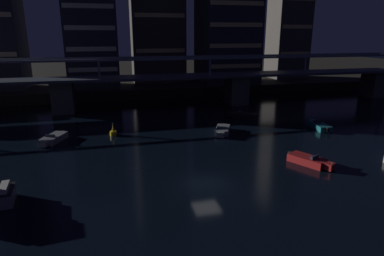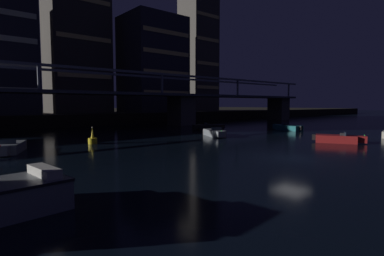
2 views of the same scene
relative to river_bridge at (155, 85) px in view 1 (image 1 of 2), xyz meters
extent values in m
plane|color=black|center=(0.00, -33.96, -4.36)|extent=(400.00, 400.00, 0.00)
cube|color=black|center=(0.00, 48.01, -3.26)|extent=(240.00, 80.00, 2.20)
cube|color=#4C4944|center=(-16.22, 0.01, -1.58)|extent=(3.60, 4.40, 5.55)
cube|color=#4C4944|center=(16.22, 0.01, -1.58)|extent=(3.60, 4.40, 5.55)
cube|color=#4C4944|center=(48.66, 0.01, -1.58)|extent=(3.60, 4.40, 5.55)
cube|color=#3D424C|center=(0.00, 0.01, 1.42)|extent=(103.33, 6.40, 0.45)
cube|color=slate|center=(0.00, -2.89, 4.84)|extent=(103.33, 0.36, 0.36)
cube|color=slate|center=(0.00, 2.91, 4.84)|extent=(103.33, 0.36, 0.36)
cube|color=slate|center=(-9.73, -2.89, 3.24)|extent=(0.30, 0.30, 3.20)
cube|color=slate|center=(9.73, -2.89, 3.24)|extent=(0.30, 0.30, 3.20)
cube|color=slate|center=(29.20, -2.89, 3.24)|extent=(0.30, 0.30, 3.20)
cube|color=#282833|center=(-11.29, 15.25, 8.22)|extent=(10.68, 8.49, 20.75)
cube|color=beige|center=(-11.29, 10.95, 1.99)|extent=(9.82, 0.10, 0.90)
cube|color=beige|center=(-11.29, 10.95, 6.14)|extent=(9.82, 0.10, 0.90)
cube|color=beige|center=(-11.29, 10.95, 10.29)|extent=(9.82, 0.10, 0.90)
cube|color=beige|center=(-11.29, 10.95, 14.44)|extent=(9.82, 0.10, 0.90)
cube|color=#F2D172|center=(3.60, 15.39, 5.47)|extent=(11.14, 0.10, 0.90)
cube|color=#F2D172|center=(3.60, 15.39, 13.11)|extent=(11.14, 0.10, 0.90)
cube|color=#282833|center=(19.26, 14.73, 8.83)|extent=(13.12, 11.61, 21.97)
cube|color=#F2D172|center=(19.26, 8.87, 2.24)|extent=(12.07, 0.10, 0.90)
cube|color=#F2D172|center=(19.26, 8.87, 6.63)|extent=(12.07, 0.10, 0.90)
cube|color=#F2D172|center=(19.26, 8.87, 11.03)|extent=(12.07, 0.10, 0.90)
cube|color=#F2D172|center=(19.26, 8.87, 15.42)|extent=(12.07, 0.10, 0.90)
cube|color=#423D38|center=(37.91, 19.69, 14.14)|extent=(8.84, 8.17, 32.60)
cube|color=#F2D172|center=(37.91, 15.55, 4.36)|extent=(8.13, 0.10, 0.90)
cube|color=#F2D172|center=(37.91, 15.55, 10.88)|extent=(8.13, 0.10, 0.90)
cube|color=#B7B2A8|center=(-17.00, -33.36, -2.98)|extent=(0.83, 2.13, 0.36)
cube|color=black|center=(13.14, -11.41, -3.96)|extent=(4.28, 3.53, 0.80)
cube|color=black|center=(11.06, -10.20, -3.91)|extent=(1.28, 1.31, 0.70)
cube|color=#283342|center=(12.40, -10.99, -3.38)|extent=(0.77, 1.22, 0.36)
cube|color=#262628|center=(12.62, -11.11, -3.44)|extent=(0.63, 0.69, 0.24)
cube|color=black|center=(15.00, -12.50, -3.86)|extent=(0.49, 0.49, 0.60)
sphere|color=beige|center=(10.84, -10.08, -3.48)|extent=(0.12, 0.12, 0.12)
cube|color=#196066|center=(21.29, -20.37, -3.96)|extent=(2.26, 4.10, 0.80)
cube|color=#196066|center=(21.58, -17.99, -3.91)|extent=(1.09, 1.01, 0.70)
cube|color=#283342|center=(21.39, -19.53, -3.38)|extent=(1.35, 0.26, 0.36)
cube|color=#262628|center=(21.36, -19.78, -3.44)|extent=(0.60, 0.47, 0.24)
cube|color=black|center=(21.02, -22.51, -3.86)|extent=(0.40, 0.40, 0.60)
sphere|color=#33D84C|center=(21.61, -17.74, -3.48)|extent=(0.12, 0.12, 0.12)
cube|color=gray|center=(-15.58, -16.99, -3.96)|extent=(3.16, 4.30, 0.80)
cube|color=gray|center=(-16.50, -19.21, -3.91)|extent=(1.26, 1.21, 0.70)
cube|color=#283342|center=(-15.90, -17.77, -3.38)|extent=(1.29, 0.61, 0.36)
cube|color=#262628|center=(-15.81, -17.54, -3.44)|extent=(0.67, 0.58, 0.24)
cube|color=black|center=(-14.76, -15.00, -3.86)|extent=(0.47, 0.47, 0.60)
sphere|color=red|center=(-16.59, -19.44, -3.48)|extent=(0.12, 0.12, 0.12)
cube|color=maroon|center=(11.85, -31.85, -3.96)|extent=(3.41, 4.30, 0.80)
cube|color=maroon|center=(12.97, -33.98, -3.91)|extent=(1.29, 1.26, 0.70)
cube|color=#283342|center=(12.25, -32.60, -3.38)|extent=(1.24, 0.71, 0.36)
cube|color=#262628|center=(12.13, -32.38, -3.44)|extent=(0.68, 0.61, 0.24)
cube|color=black|center=(10.86, -29.94, -3.86)|extent=(0.49, 0.49, 0.60)
sphere|color=#33D84C|center=(13.08, -34.20, -3.48)|extent=(0.12, 0.12, 0.12)
cube|color=gray|center=(6.83, -18.71, -3.96)|extent=(3.30, 4.30, 0.80)
cube|color=gray|center=(5.81, -20.89, -3.91)|extent=(1.28, 1.24, 0.70)
cube|color=#283342|center=(6.47, -19.48, -3.38)|extent=(1.26, 0.67, 0.36)
cube|color=#262628|center=(6.58, -19.26, -3.44)|extent=(0.68, 0.60, 0.24)
cube|color=black|center=(7.75, -16.76, -3.86)|extent=(0.48, 0.48, 0.60)
sphere|color=#33D84C|center=(5.70, -21.12, -3.48)|extent=(0.12, 0.12, 0.12)
cylinder|color=yellow|center=(-8.12, -16.28, -4.06)|extent=(0.90, 0.90, 0.60)
cone|color=yellow|center=(-8.12, -16.28, -3.26)|extent=(0.36, 0.36, 1.00)
sphere|color=#F2EAB2|center=(-8.12, -16.28, -2.68)|extent=(0.16, 0.16, 0.16)
camera|label=1|loc=(-8.07, -60.69, 8.95)|focal=30.75mm
camera|label=2|loc=(-20.19, -46.31, -0.30)|focal=28.38mm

